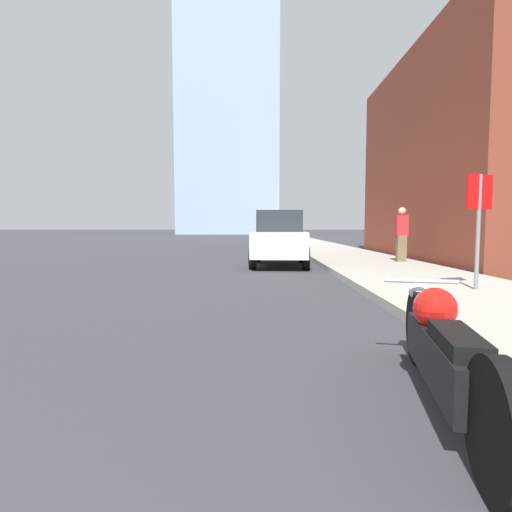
{
  "coord_description": "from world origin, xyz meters",
  "views": [
    {
      "loc": [
        1.84,
        1.26,
        1.25
      ],
      "look_at": [
        1.79,
        6.69,
        0.86
      ],
      "focal_mm": 28.0,
      "sensor_mm": 36.0,
      "label": 1
    }
  ],
  "objects_px": {
    "stop_sign": "(479,211)",
    "parked_car_red": "(264,230)",
    "pedestrian": "(402,234)",
    "parked_car_green": "(273,235)",
    "parked_car_white": "(280,239)",
    "motorcycle": "(442,349)",
    "parked_car_black": "(270,232)"
  },
  "relations": [
    {
      "from": "parked_car_black",
      "to": "motorcycle",
      "type": "bearing_deg",
      "value": -91.65
    },
    {
      "from": "parked_car_black",
      "to": "stop_sign",
      "type": "height_order",
      "value": "stop_sign"
    },
    {
      "from": "parked_car_black",
      "to": "stop_sign",
      "type": "relative_size",
      "value": 2.24
    },
    {
      "from": "motorcycle",
      "to": "parked_car_white",
      "type": "bearing_deg",
      "value": 105.03
    },
    {
      "from": "parked_car_white",
      "to": "pedestrian",
      "type": "relative_size",
      "value": 2.27
    },
    {
      "from": "stop_sign",
      "to": "parked_car_red",
      "type": "bearing_deg",
      "value": 94.73
    },
    {
      "from": "motorcycle",
      "to": "pedestrian",
      "type": "height_order",
      "value": "pedestrian"
    },
    {
      "from": "pedestrian",
      "to": "stop_sign",
      "type": "bearing_deg",
      "value": -97.0
    },
    {
      "from": "parked_car_green",
      "to": "stop_sign",
      "type": "height_order",
      "value": "stop_sign"
    },
    {
      "from": "parked_car_red",
      "to": "motorcycle",
      "type": "bearing_deg",
      "value": -89.3
    },
    {
      "from": "parked_car_green",
      "to": "pedestrian",
      "type": "xyz_separation_m",
      "value": [
        3.71,
        -11.54,
        0.27
      ]
    },
    {
      "from": "parked_car_white",
      "to": "stop_sign",
      "type": "height_order",
      "value": "stop_sign"
    },
    {
      "from": "parked_car_white",
      "to": "parked_car_black",
      "type": "distance_m",
      "value": 21.65
    },
    {
      "from": "motorcycle",
      "to": "pedestrian",
      "type": "distance_m",
      "value": 10.57
    },
    {
      "from": "parked_car_red",
      "to": "parked_car_green",
      "type": "bearing_deg",
      "value": -89.49
    },
    {
      "from": "parked_car_green",
      "to": "parked_car_red",
      "type": "relative_size",
      "value": 0.91
    },
    {
      "from": "parked_car_white",
      "to": "parked_car_black",
      "type": "bearing_deg",
      "value": 92.6
    },
    {
      "from": "parked_car_white",
      "to": "pedestrian",
      "type": "bearing_deg",
      "value": 1.82
    },
    {
      "from": "motorcycle",
      "to": "parked_car_red",
      "type": "relative_size",
      "value": 0.6
    },
    {
      "from": "stop_sign",
      "to": "pedestrian",
      "type": "height_order",
      "value": "stop_sign"
    },
    {
      "from": "pedestrian",
      "to": "motorcycle",
      "type": "bearing_deg",
      "value": -107.91
    },
    {
      "from": "parked_car_white",
      "to": "parked_car_black",
      "type": "relative_size",
      "value": 0.87
    },
    {
      "from": "pedestrian",
      "to": "parked_car_green",
      "type": "bearing_deg",
      "value": 107.83
    },
    {
      "from": "parked_car_white",
      "to": "parked_car_green",
      "type": "xyz_separation_m",
      "value": [
        0.18,
        11.45,
        -0.1
      ]
    },
    {
      "from": "parked_car_white",
      "to": "parked_car_black",
      "type": "xyz_separation_m",
      "value": [
        0.22,
        21.64,
        -0.06
      ]
    },
    {
      "from": "motorcycle",
      "to": "parked_car_red",
      "type": "xyz_separation_m",
      "value": [
        -0.81,
        44.73,
        0.48
      ]
    },
    {
      "from": "parked_car_black",
      "to": "pedestrian",
      "type": "distance_m",
      "value": 22.05
    },
    {
      "from": "parked_car_black",
      "to": "parked_car_red",
      "type": "bearing_deg",
      "value": 89.25
    },
    {
      "from": "parked_car_green",
      "to": "stop_sign",
      "type": "bearing_deg",
      "value": -77.13
    },
    {
      "from": "parked_car_green",
      "to": "parked_car_red",
      "type": "xyz_separation_m",
      "value": [
        -0.34,
        23.15,
        0.1
      ]
    },
    {
      "from": "stop_sign",
      "to": "motorcycle",
      "type": "bearing_deg",
      "value": -120.7
    },
    {
      "from": "pedestrian",
      "to": "parked_car_white",
      "type": "bearing_deg",
      "value": 178.65
    }
  ]
}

